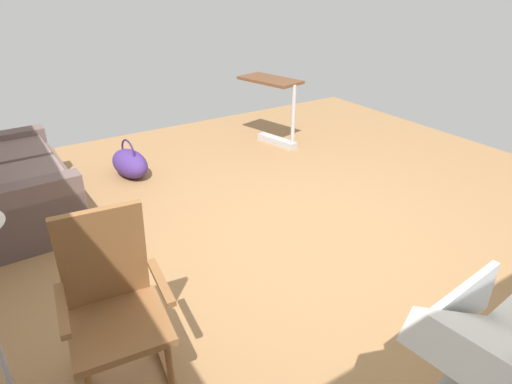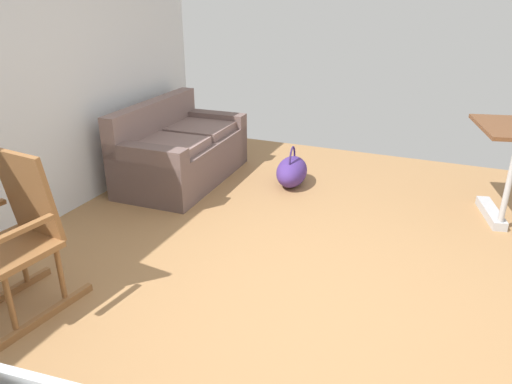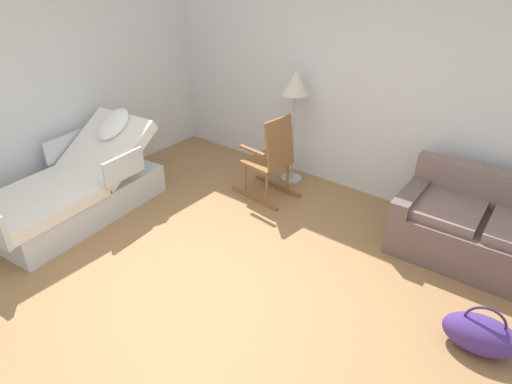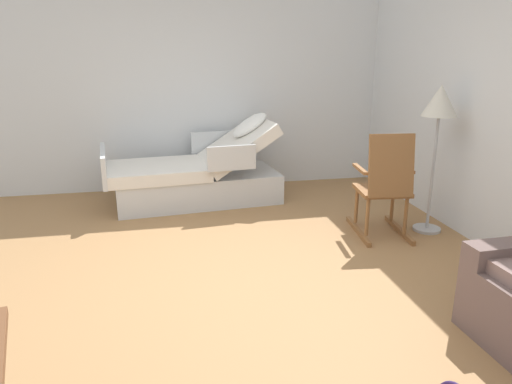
{
  "view_description": "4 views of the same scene",
  "coord_description": "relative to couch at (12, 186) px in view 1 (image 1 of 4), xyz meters",
  "views": [
    {
      "loc": [
        -2.48,
        2.04,
        2.06
      ],
      "look_at": [
        -0.25,
        0.61,
        0.73
      ],
      "focal_mm": 31.07,
      "sensor_mm": 36.0,
      "label": 1
    },
    {
      "loc": [
        -2.48,
        -0.71,
        1.96
      ],
      "look_at": [
        0.28,
        0.44,
        0.68
      ],
      "focal_mm": 33.37,
      "sensor_mm": 36.0,
      "label": 2
    },
    {
      "loc": [
        2.14,
        -2.13,
        2.76
      ],
      "look_at": [
        -0.1,
        0.75,
        0.67
      ],
      "focal_mm": 30.28,
      "sensor_mm": 36.0,
      "label": 3
    },
    {
      "loc": [
        3.59,
        -0.43,
        1.81
      ],
      "look_at": [
        -0.12,
        0.32,
        0.68
      ],
      "focal_mm": 33.85,
      "sensor_mm": 36.0,
      "label": 4
    }
  ],
  "objects": [
    {
      "name": "rocking_chair",
      "position": [
        -2.37,
        -0.25,
        0.2
      ],
      "size": [
        0.81,
        0.55,
        1.05
      ],
      "color": "brown",
      "rests_on": "ground"
    },
    {
      "name": "duffel_bag",
      "position": [
        0.31,
        -1.18,
        -0.15
      ],
      "size": [
        0.6,
        0.4,
        0.43
      ],
      "color": "#472D7A",
      "rests_on": "ground"
    },
    {
      "name": "couch",
      "position": [
        0.0,
        0.0,
        0.0
      ],
      "size": [
        1.62,
        0.9,
        0.85
      ],
      "color": "#68534F",
      "rests_on": "ground"
    },
    {
      "name": "overbed_table",
      "position": [
        0.33,
        -3.13,
        0.23
      ],
      "size": [
        0.88,
        0.57,
        0.84
      ],
      "color": "#B2B5BA",
      "rests_on": "ground"
    },
    {
      "name": "ground_plane",
      "position": [
        -1.76,
        -1.95,
        -0.31
      ],
      "size": [
        6.95,
        6.95,
        0.0
      ],
      "primitive_type": "plane",
      "color": "#9E7247"
    }
  ]
}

